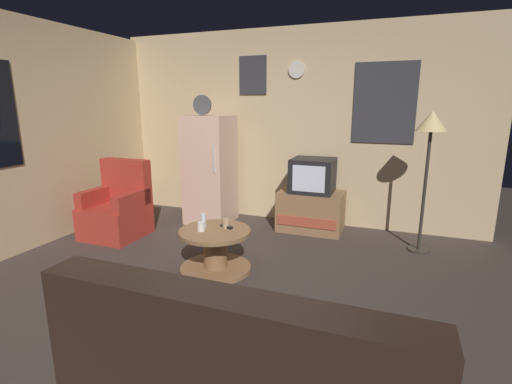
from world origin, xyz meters
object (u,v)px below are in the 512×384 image
object	(u,v)px
tv_stand	(311,211)
armchair	(118,210)
wine_glass	(203,220)
standing_lamp	(431,132)
remote_control	(227,227)
coffee_table	(215,250)
crt_tv	(313,175)
mug_ceramic_white	(201,226)
fridge	(210,169)
mug_ceramic_tan	(226,223)

from	to	relation	value
tv_stand	armchair	distance (m)	2.51
armchair	wine_glass	bearing A→B (deg)	-17.82
standing_lamp	remote_control	bearing A→B (deg)	-147.60
standing_lamp	coffee_table	distance (m)	2.62
crt_tv	standing_lamp	world-z (taller)	standing_lamp
standing_lamp	armchair	size ratio (longest dim) A/B	1.66
coffee_table	remote_control	size ratio (longest dim) A/B	4.80
remote_control	crt_tv	bearing A→B (deg)	92.83
coffee_table	armchair	world-z (taller)	armchair
remote_control	armchair	distance (m)	1.77
coffee_table	wine_glass	xyz separation A→B (m)	(-0.14, 0.03, 0.29)
tv_stand	crt_tv	xyz separation A→B (m)	(0.01, -0.00, 0.48)
mug_ceramic_white	wine_glass	bearing A→B (deg)	104.94
tv_stand	armchair	xyz separation A→B (m)	(-2.27, -1.06, 0.07)
wine_glass	fridge	bearing A→B (deg)	114.87
standing_lamp	fridge	bearing A→B (deg)	176.47
standing_lamp	wine_glass	size ratio (longest dim) A/B	10.60
crt_tv	mug_ceramic_white	bearing A→B (deg)	-114.56
wine_glass	mug_ceramic_tan	distance (m)	0.23
wine_glass	remote_control	distance (m)	0.24
coffee_table	mug_ceramic_tan	bearing A→B (deg)	56.07
remote_control	armchair	bearing A→B (deg)	-169.50
tv_stand	remote_control	size ratio (longest dim) A/B	5.60
mug_ceramic_tan	fridge	bearing A→B (deg)	122.99
coffee_table	mug_ceramic_tan	xyz separation A→B (m)	(0.07, 0.11, 0.26)
mug_ceramic_white	standing_lamp	bearing A→B (deg)	33.48
wine_glass	mug_ceramic_white	distance (m)	0.11
fridge	tv_stand	size ratio (longest dim) A/B	2.11
mug_ceramic_white	mug_ceramic_tan	bearing A→B (deg)	44.31
wine_glass	standing_lamp	bearing A→B (deg)	31.25
fridge	mug_ceramic_white	xyz separation A→B (m)	(0.70, -1.54, -0.28)
mug_ceramic_tan	coffee_table	bearing A→B (deg)	-123.93
remote_control	standing_lamp	bearing A→B (deg)	56.06
crt_tv	mug_ceramic_white	xyz separation A→B (m)	(-0.75, -1.64, -0.27)
tv_stand	coffee_table	size ratio (longest dim) A/B	1.17
crt_tv	mug_ceramic_tan	world-z (taller)	crt_tv
mug_ceramic_white	remote_control	size ratio (longest dim) A/B	0.60
crt_tv	wine_glass	distance (m)	1.75
standing_lamp	armchair	bearing A→B (deg)	-167.64
fridge	remote_control	world-z (taller)	fridge
coffee_table	wine_glass	size ratio (longest dim) A/B	4.80
crt_tv	armchair	xyz separation A→B (m)	(-2.28, -1.06, -0.41)
standing_lamp	remote_control	distance (m)	2.41
coffee_table	armchair	xyz separation A→B (m)	(-1.64, 0.51, 0.12)
fridge	standing_lamp	distance (m)	2.84
tv_stand	crt_tv	size ratio (longest dim) A/B	1.56
standing_lamp	remote_control	size ratio (longest dim) A/B	10.60
crt_tv	coffee_table	size ratio (longest dim) A/B	0.75
crt_tv	mug_ceramic_white	world-z (taller)	crt_tv
coffee_table	mug_ceramic_tan	size ratio (longest dim) A/B	8.00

